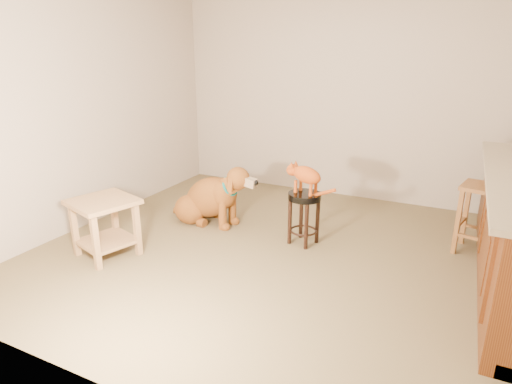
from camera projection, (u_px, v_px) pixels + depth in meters
The scene contains 7 objects.
floor at pixel (283, 255), 4.05m from camera, with size 4.50×4.00×0.01m, color brown.
room_shell at pixel (287, 71), 3.52m from camera, with size 4.54×4.04×2.62m.
padded_stool at pixel (304, 208), 4.18m from camera, with size 0.33×0.33×0.53m.
wood_stool at pixel (479, 218), 3.99m from camera, with size 0.43×0.43×0.67m.
side_table at pixel (105, 219), 3.93m from camera, with size 0.66×0.66×0.55m.
golden_retriever at pixel (210, 199), 4.73m from camera, with size 1.16×0.60×0.74m.
tabby_kitten at pixel (304, 175), 4.08m from camera, with size 0.53×0.23×0.33m.
Camera 1 is at (1.37, -3.40, 1.84)m, focal length 30.00 mm.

